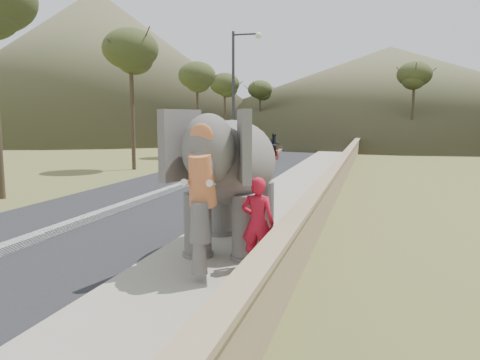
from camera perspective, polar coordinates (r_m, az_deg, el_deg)
name	(u,v)px	position (r m, az deg, el deg)	size (l,w,h in m)	color
ground	(221,262)	(10.27, -2.30, -9.96)	(160.00, 160.00, 0.00)	olive
road	(186,186)	(21.14, -6.65, -0.75)	(7.00, 120.00, 0.03)	black
median	(186,184)	(21.13, -6.65, -0.49)	(0.35, 120.00, 0.22)	black
walkway	(296,190)	(19.77, 6.86, -1.17)	(3.00, 120.00, 0.15)	#9E9687
parapet	(336,180)	(19.51, 11.67, 0.02)	(0.30, 120.00, 1.10)	tan
lamppost	(238,86)	(27.87, -0.20, 11.36)	(1.76, 0.36, 8.00)	#333438
signboard	(239,142)	(27.34, -0.10, 4.66)	(0.60, 0.08, 2.40)	#2D2D33
hill_left	(98,64)	(76.70, -16.92, 13.33)	(60.00, 60.00, 22.00)	brown
hill_far	(389,92)	(79.40, 17.69, 10.21)	(80.00, 80.00, 14.00)	brown
elephant_and_man	(233,181)	(10.64, -0.91, -0.12)	(2.45, 4.33, 3.06)	slate
motorcyclist	(276,149)	(34.53, 4.36, 3.78)	(1.24, 1.89, 1.90)	maroon
trees	(349,107)	(36.33, 13.15, 8.72)	(46.98, 42.77, 8.83)	#473828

